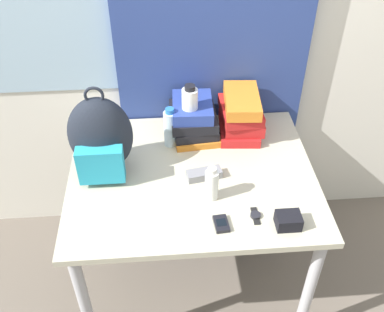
{
  "coord_description": "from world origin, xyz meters",
  "views": [
    {
      "loc": [
        -0.11,
        -1.01,
        2.07
      ],
      "look_at": [
        0.0,
        0.43,
        0.85
      ],
      "focal_mm": 42.0,
      "sensor_mm": 36.0,
      "label": 1
    }
  ],
  "objects_px": {
    "sunglasses_case": "(204,174)",
    "cell_phone": "(221,224)",
    "sports_bottle": "(190,115)",
    "water_bottle": "(170,128)",
    "book_stack_left": "(194,119)",
    "book_stack_center": "(241,115)",
    "sunscreen_bottle": "(212,184)",
    "wristwatch": "(255,215)",
    "backpack": "(101,138)",
    "camera_pouch": "(288,221)"
  },
  "relations": [
    {
      "from": "water_bottle",
      "to": "cell_phone",
      "type": "relative_size",
      "value": 2.3
    },
    {
      "from": "book_stack_left",
      "to": "sunscreen_bottle",
      "type": "bearing_deg",
      "value": -85.04
    },
    {
      "from": "book_stack_left",
      "to": "cell_phone",
      "type": "relative_size",
      "value": 3.23
    },
    {
      "from": "backpack",
      "to": "water_bottle",
      "type": "distance_m",
      "value": 0.34
    },
    {
      "from": "book_stack_center",
      "to": "sunscreen_bottle",
      "type": "xyz_separation_m",
      "value": [
        -0.19,
        -0.43,
        -0.03
      ]
    },
    {
      "from": "sunscreen_bottle",
      "to": "camera_pouch",
      "type": "height_order",
      "value": "sunscreen_bottle"
    },
    {
      "from": "sunglasses_case",
      "to": "book_stack_left",
      "type": "bearing_deg",
      "value": 93.75
    },
    {
      "from": "book_stack_left",
      "to": "book_stack_center",
      "type": "distance_m",
      "value": 0.23
    },
    {
      "from": "sunscreen_bottle",
      "to": "cell_phone",
      "type": "height_order",
      "value": "sunscreen_bottle"
    },
    {
      "from": "sports_bottle",
      "to": "camera_pouch",
      "type": "relative_size",
      "value": 3.14
    },
    {
      "from": "sunscreen_bottle",
      "to": "water_bottle",
      "type": "bearing_deg",
      "value": 112.47
    },
    {
      "from": "book_stack_center",
      "to": "wristwatch",
      "type": "relative_size",
      "value": 3.17
    },
    {
      "from": "water_bottle",
      "to": "camera_pouch",
      "type": "height_order",
      "value": "water_bottle"
    },
    {
      "from": "sunscreen_bottle",
      "to": "sunglasses_case",
      "type": "distance_m",
      "value": 0.13
    },
    {
      "from": "wristwatch",
      "to": "sunglasses_case",
      "type": "bearing_deg",
      "value": 126.74
    },
    {
      "from": "book_stack_left",
      "to": "water_bottle",
      "type": "height_order",
      "value": "water_bottle"
    },
    {
      "from": "cell_phone",
      "to": "camera_pouch",
      "type": "relative_size",
      "value": 0.92
    },
    {
      "from": "sports_bottle",
      "to": "water_bottle",
      "type": "bearing_deg",
      "value": -164.39
    },
    {
      "from": "book_stack_left",
      "to": "wristwatch",
      "type": "distance_m",
      "value": 0.6
    },
    {
      "from": "cell_phone",
      "to": "sunglasses_case",
      "type": "height_order",
      "value": "sunglasses_case"
    },
    {
      "from": "book_stack_center",
      "to": "camera_pouch",
      "type": "distance_m",
      "value": 0.62
    },
    {
      "from": "book_stack_left",
      "to": "sunglasses_case",
      "type": "xyz_separation_m",
      "value": [
        0.02,
        -0.32,
        -0.07
      ]
    },
    {
      "from": "water_bottle",
      "to": "book_stack_left",
      "type": "bearing_deg",
      "value": 32.54
    },
    {
      "from": "water_bottle",
      "to": "backpack",
      "type": "bearing_deg",
      "value": -152.62
    },
    {
      "from": "cell_phone",
      "to": "camera_pouch",
      "type": "distance_m",
      "value": 0.26
    },
    {
      "from": "book_stack_left",
      "to": "sunscreen_bottle",
      "type": "height_order",
      "value": "book_stack_left"
    },
    {
      "from": "water_bottle",
      "to": "camera_pouch",
      "type": "xyz_separation_m",
      "value": [
        0.43,
        -0.54,
        -0.07
      ]
    },
    {
      "from": "backpack",
      "to": "wristwatch",
      "type": "distance_m",
      "value": 0.71
    },
    {
      "from": "sunscreen_bottle",
      "to": "camera_pouch",
      "type": "relative_size",
      "value": 1.68
    },
    {
      "from": "wristwatch",
      "to": "sunscreen_bottle",
      "type": "bearing_deg",
      "value": 143.7
    },
    {
      "from": "cell_phone",
      "to": "wristwatch",
      "type": "distance_m",
      "value": 0.15
    },
    {
      "from": "sunglasses_case",
      "to": "water_bottle",
      "type": "bearing_deg",
      "value": 118.77
    },
    {
      "from": "book_stack_center",
      "to": "cell_phone",
      "type": "height_order",
      "value": "book_stack_center"
    },
    {
      "from": "book_stack_left",
      "to": "camera_pouch",
      "type": "relative_size",
      "value": 2.96
    },
    {
      "from": "backpack",
      "to": "sports_bottle",
      "type": "distance_m",
      "value": 0.43
    },
    {
      "from": "book_stack_center",
      "to": "sports_bottle",
      "type": "bearing_deg",
      "value": -170.27
    },
    {
      "from": "water_bottle",
      "to": "sunglasses_case",
      "type": "distance_m",
      "value": 0.29
    },
    {
      "from": "sports_bottle",
      "to": "camera_pouch",
      "type": "bearing_deg",
      "value": -59.39
    },
    {
      "from": "sports_bottle",
      "to": "sunscreen_bottle",
      "type": "distance_m",
      "value": 0.4
    },
    {
      "from": "sunglasses_case",
      "to": "cell_phone",
      "type": "bearing_deg",
      "value": -82.01
    },
    {
      "from": "cell_phone",
      "to": "wristwatch",
      "type": "height_order",
      "value": "cell_phone"
    },
    {
      "from": "cell_phone",
      "to": "camera_pouch",
      "type": "height_order",
      "value": "camera_pouch"
    },
    {
      "from": "backpack",
      "to": "book_stack_left",
      "type": "xyz_separation_m",
      "value": [
        0.41,
        0.23,
        -0.09
      ]
    },
    {
      "from": "book_stack_center",
      "to": "book_stack_left",
      "type": "bearing_deg",
      "value": 179.01
    },
    {
      "from": "sports_bottle",
      "to": "sunscreen_bottle",
      "type": "height_order",
      "value": "sports_bottle"
    },
    {
      "from": "water_bottle",
      "to": "camera_pouch",
      "type": "distance_m",
      "value": 0.69
    },
    {
      "from": "sunscreen_bottle",
      "to": "wristwatch",
      "type": "height_order",
      "value": "sunscreen_bottle"
    },
    {
      "from": "book_stack_center",
      "to": "sunglasses_case",
      "type": "relative_size",
      "value": 1.83
    },
    {
      "from": "sunscreen_bottle",
      "to": "cell_phone",
      "type": "xyz_separation_m",
      "value": [
        0.02,
        -0.15,
        -0.07
      ]
    },
    {
      "from": "sunglasses_case",
      "to": "camera_pouch",
      "type": "height_order",
      "value": "camera_pouch"
    }
  ]
}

